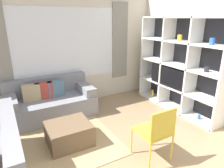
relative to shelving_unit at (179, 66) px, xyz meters
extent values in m
cube|color=beige|center=(-2.07, 1.50, 0.33)|extent=(5.68, 0.07, 2.70)
cube|color=white|center=(-2.07, 1.46, 0.43)|extent=(2.47, 0.01, 1.60)
cube|color=gray|center=(-0.67, 1.44, 0.43)|extent=(0.44, 0.03, 1.90)
cube|color=beige|center=(0.20, -0.11, 0.33)|extent=(0.07, 4.34, 2.70)
cube|color=tan|center=(-3.03, 0.02, -1.01)|extent=(2.35, 1.88, 0.01)
cube|color=#232328|center=(0.16, 0.00, 0.01)|extent=(0.02, 2.19, 2.06)
cube|color=white|center=(-0.03, -0.37, 0.01)|extent=(0.40, 0.04, 2.06)
cube|color=white|center=(-0.03, 0.36, 0.01)|extent=(0.40, 0.04, 2.06)
cube|color=white|center=(-0.03, 1.09, 0.01)|extent=(0.40, 0.04, 2.06)
cube|color=white|center=(-0.03, 0.00, -1.00)|extent=(0.40, 2.19, 0.04)
cube|color=white|center=(-0.03, 0.00, -0.50)|extent=(0.40, 2.19, 0.04)
cube|color=white|center=(-0.03, 0.00, 0.01)|extent=(0.40, 2.19, 0.04)
cube|color=white|center=(-0.03, 0.00, 0.53)|extent=(0.40, 2.19, 0.04)
cube|color=white|center=(-0.03, 0.00, 1.02)|extent=(0.40, 2.19, 0.04)
cube|color=black|center=(-0.20, 0.14, -0.26)|extent=(0.04, 1.02, 0.44)
cube|color=black|center=(-0.18, 0.14, -0.47)|extent=(0.10, 0.24, 0.03)
cylinder|color=gold|center=(-0.05, 0.03, 0.61)|extent=(0.10, 0.10, 0.13)
cylinder|color=red|center=(-0.05, -0.03, -0.41)|extent=(0.10, 0.10, 0.15)
cylinder|color=#2856A8|center=(-0.05, -0.70, -0.93)|extent=(0.06, 0.06, 0.09)
cylinder|color=#232328|center=(-0.05, -0.71, 0.08)|extent=(0.09, 0.09, 0.10)
cylinder|color=#2856A8|center=(-0.05, -0.73, 0.61)|extent=(0.09, 0.09, 0.12)
cube|color=#232328|center=(-0.05, 0.76, -0.44)|extent=(0.09, 0.09, 0.09)
cylinder|color=gold|center=(-0.05, 0.76, -0.89)|extent=(0.05, 0.05, 0.17)
cube|color=gray|center=(-2.65, 0.97, -0.80)|extent=(1.77, 0.87, 0.43)
cube|color=gray|center=(-2.65, 1.31, -0.40)|extent=(1.77, 0.18, 0.38)
cube|color=gray|center=(-3.41, 0.97, -0.50)|extent=(0.24, 0.81, 0.18)
cube|color=gray|center=(-1.88, 0.97, -0.50)|extent=(0.24, 0.81, 0.18)
cube|color=#AD3D33|center=(-2.76, 1.03, -0.42)|extent=(0.35, 0.16, 0.34)
cube|color=slate|center=(-2.51, 1.03, -0.42)|extent=(0.35, 0.15, 0.34)
cube|color=tan|center=(-3.00, 1.03, -0.42)|extent=(0.35, 0.15, 0.34)
cube|color=gray|center=(-3.48, -0.49, -0.40)|extent=(0.18, 1.76, 0.38)
cube|color=brown|center=(-2.63, -0.15, -0.83)|extent=(0.70, 0.62, 0.37)
cylinder|color=gold|center=(-1.46, -0.88, -0.80)|extent=(0.02, 0.02, 0.44)
cylinder|color=gold|center=(-1.88, -0.88, -0.80)|extent=(0.02, 0.02, 0.44)
cylinder|color=gold|center=(-1.46, -1.32, -0.80)|extent=(0.02, 0.02, 0.44)
cylinder|color=gold|center=(-1.88, -1.32, -0.80)|extent=(0.02, 0.02, 0.44)
cube|color=gold|center=(-1.67, -1.10, -0.56)|extent=(0.44, 0.46, 0.02)
cube|color=gold|center=(-1.67, -1.31, -0.35)|extent=(0.44, 0.02, 0.40)
camera|label=1|loc=(-3.44, -3.03, 1.01)|focal=32.00mm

